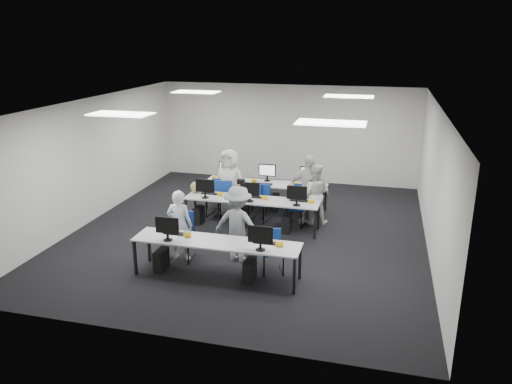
% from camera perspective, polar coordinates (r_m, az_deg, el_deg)
% --- Properties ---
extents(room, '(9.00, 9.02, 3.00)m').
position_cam_1_polar(room, '(11.35, -0.74, 2.57)').
color(room, black).
rests_on(room, ground).
extents(ceiling_panels, '(5.20, 4.60, 0.02)m').
position_cam_1_polar(ceiling_panels, '(11.06, -0.77, 10.02)').
color(ceiling_panels, white).
rests_on(ceiling_panels, room).
extents(desk_front, '(3.20, 0.70, 0.73)m').
position_cam_1_polar(desk_front, '(9.45, -4.56, -5.91)').
color(desk_front, '#ACADB0').
rests_on(desk_front, ground).
extents(desk_mid, '(3.20, 0.70, 0.73)m').
position_cam_1_polar(desk_mid, '(11.77, -0.47, -1.05)').
color(desk_mid, '#ACADB0').
rests_on(desk_mid, ground).
extents(desk_back, '(3.20, 0.70, 0.73)m').
position_cam_1_polar(desk_back, '(13.07, 1.11, 0.85)').
color(desk_back, '#ACADB0').
rests_on(desk_back, ground).
extents(equipment_front, '(2.51, 0.41, 1.19)m').
position_cam_1_polar(equipment_front, '(9.63, -5.64, -7.59)').
color(equipment_front, '#0C479E').
rests_on(equipment_front, desk_front).
extents(equipment_mid, '(2.91, 0.41, 1.19)m').
position_cam_1_polar(equipment_mid, '(11.91, -1.38, -2.47)').
color(equipment_mid, white).
rests_on(equipment_mid, desk_mid).
extents(equipment_back, '(2.91, 0.41, 1.19)m').
position_cam_1_polar(equipment_back, '(13.14, 1.93, -0.54)').
color(equipment_back, white).
rests_on(equipment_back, desk_back).
extents(chair_0, '(0.53, 0.57, 0.98)m').
position_cam_1_polar(chair_0, '(10.41, -8.53, -5.99)').
color(chair_0, navy).
rests_on(chair_0, ground).
extents(chair_1, '(0.54, 0.56, 0.83)m').
position_cam_1_polar(chair_1, '(9.79, 1.85, -7.67)').
color(chair_1, navy).
rests_on(chair_1, ground).
extents(chair_2, '(0.51, 0.54, 0.91)m').
position_cam_1_polar(chair_2, '(12.78, -4.42, -1.44)').
color(chair_2, navy).
rests_on(chair_2, ground).
extents(chair_3, '(0.51, 0.54, 0.89)m').
position_cam_1_polar(chair_3, '(12.42, 0.41, -1.99)').
color(chair_3, navy).
rests_on(chair_3, ground).
extents(chair_4, '(0.50, 0.53, 0.86)m').
position_cam_1_polar(chair_4, '(12.16, 4.71, -2.54)').
color(chair_4, navy).
rests_on(chair_4, ground).
extents(chair_5, '(0.54, 0.57, 0.96)m').
position_cam_1_polar(chair_5, '(12.83, -3.61, -1.28)').
color(chair_5, navy).
rests_on(chair_5, ground).
extents(chair_6, '(0.48, 0.52, 0.90)m').
position_cam_1_polar(chair_6, '(12.75, 0.02, -1.45)').
color(chair_6, navy).
rests_on(chair_6, ground).
extents(chair_7, '(0.59, 0.62, 0.97)m').
position_cam_1_polar(chair_7, '(12.58, 5.26, -1.70)').
color(chair_7, navy).
rests_on(chair_7, ground).
extents(handbag, '(0.35, 0.24, 0.27)m').
position_cam_1_polar(handbag, '(12.30, -6.81, 0.56)').
color(handbag, '#A38454').
rests_on(handbag, desk_mid).
extents(student_0, '(0.54, 0.36, 1.48)m').
position_cam_1_polar(student_0, '(10.26, -8.71, -3.76)').
color(student_0, '#B9B8AF').
rests_on(student_0, ground).
extents(student_1, '(0.79, 0.66, 1.49)m').
position_cam_1_polar(student_1, '(12.16, 6.65, -0.23)').
color(student_1, '#B9B8AF').
rests_on(student_1, ground).
extents(student_2, '(0.91, 0.69, 1.69)m').
position_cam_1_polar(student_2, '(12.73, -3.02, 1.15)').
color(student_2, '#B9B8AF').
rests_on(student_2, ground).
extents(student_3, '(1.04, 0.53, 1.70)m').
position_cam_1_polar(student_3, '(12.16, 5.99, 0.31)').
color(student_3, '#B9B8AF').
rests_on(student_3, ground).
extents(photographer, '(1.07, 0.68, 1.58)m').
position_cam_1_polar(photographer, '(10.08, -2.06, -3.66)').
color(photographer, gray).
rests_on(photographer, ground).
extents(dslr_camera, '(0.16, 0.19, 0.10)m').
position_cam_1_polar(dslr_camera, '(9.97, -1.73, 1.20)').
color(dslr_camera, black).
rests_on(dslr_camera, photographer).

